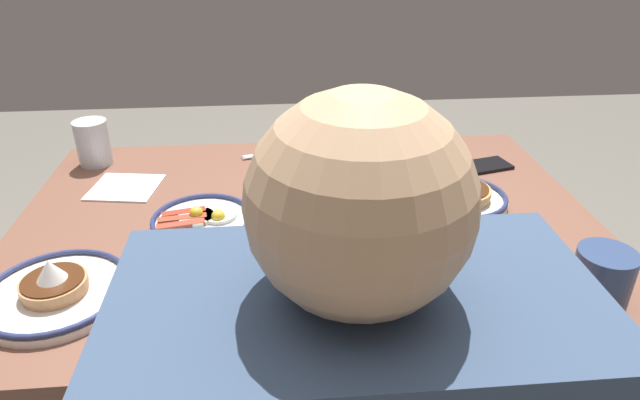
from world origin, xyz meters
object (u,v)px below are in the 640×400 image
(plate_far_companion, at_px, (461,197))
(cell_phone, at_px, (482,166))
(paper_napkin, at_px, (125,187))
(fork_near, at_px, (278,153))
(drinking_glass, at_px, (94,145))
(coffee_mug, at_px, (602,278))
(plate_center_pancakes, at_px, (323,179))
(plate_far_side, at_px, (56,291))
(plate_near_main, at_px, (202,220))

(plate_far_companion, distance_m, cell_phone, 0.21)
(paper_napkin, height_order, fork_near, fork_near)
(plate_far_companion, height_order, fork_near, plate_far_companion)
(drinking_glass, bearing_deg, cell_phone, 173.41)
(coffee_mug, bearing_deg, plate_center_pancakes, -49.55)
(plate_far_side, bearing_deg, coffee_mug, 174.06)
(drinking_glass, bearing_deg, plate_center_pancakes, 162.90)
(cell_phone, xyz_separation_m, fork_near, (0.51, -0.13, -0.00))
(plate_near_main, xyz_separation_m, plate_far_companion, (-0.56, -0.05, 0.00))
(drinking_glass, height_order, paper_napkin, drinking_glass)
(plate_center_pancakes, xyz_separation_m, plate_far_side, (0.48, 0.39, 0.00))
(drinking_glass, relative_size, cell_phone, 0.79)
(cell_phone, bearing_deg, plate_center_pancakes, -5.78)
(fork_near, bearing_deg, coffee_mug, 127.15)
(cell_phone, bearing_deg, plate_near_main, 4.37)
(plate_center_pancakes, xyz_separation_m, paper_napkin, (0.46, -0.02, -0.01))
(plate_center_pancakes, bearing_deg, cell_phone, -171.48)
(plate_far_side, xyz_separation_m, cell_phone, (-0.89, -0.45, -0.01))
(plate_far_side, bearing_deg, fork_near, -123.29)
(coffee_mug, distance_m, cell_phone, 0.54)
(plate_near_main, distance_m, plate_center_pancakes, 0.31)
(plate_far_side, height_order, paper_napkin, plate_far_side)
(plate_near_main, height_order, plate_far_companion, plate_far_companion)
(plate_far_side, bearing_deg, plate_center_pancakes, -141.29)
(drinking_glass, height_order, fork_near, drinking_glass)
(plate_far_companion, distance_m, paper_napkin, 0.77)
(plate_center_pancakes, distance_m, drinking_glass, 0.59)
(paper_napkin, bearing_deg, coffee_mug, 149.93)
(plate_center_pancakes, bearing_deg, plate_near_main, 32.16)
(plate_far_side, distance_m, drinking_glass, 0.57)
(drinking_glass, bearing_deg, fork_near, -177.40)
(plate_near_main, height_order, cell_phone, plate_near_main)
(drinking_glass, relative_size, fork_near, 0.58)
(plate_far_companion, xyz_separation_m, paper_napkin, (0.76, -0.14, -0.01))
(plate_near_main, xyz_separation_m, cell_phone, (-0.67, -0.23, -0.01))
(plate_near_main, distance_m, paper_napkin, 0.27)
(cell_phone, bearing_deg, drinking_glass, -20.89)
(plate_near_main, relative_size, coffee_mug, 1.76)
(plate_far_companion, height_order, coffee_mug, coffee_mug)
(plate_far_companion, relative_size, coffee_mug, 1.72)
(plate_far_side, bearing_deg, plate_far_companion, -160.91)
(paper_napkin, distance_m, fork_near, 0.40)
(cell_phone, bearing_deg, fork_near, -28.96)
(fork_near, bearing_deg, plate_near_main, 65.76)
(plate_near_main, distance_m, cell_phone, 0.71)
(coffee_mug, xyz_separation_m, cell_phone, (0.00, -0.54, -0.05))
(plate_far_side, xyz_separation_m, drinking_glass, (0.08, -0.56, 0.03))
(plate_center_pancakes, distance_m, fork_near, 0.22)
(plate_center_pancakes, bearing_deg, plate_far_companion, 158.11)
(paper_napkin, bearing_deg, plate_center_pancakes, 177.08)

